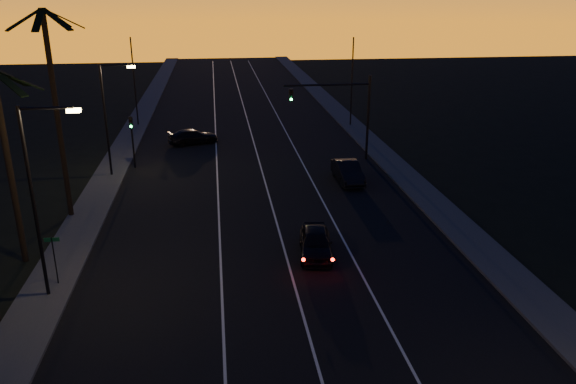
{
  "coord_description": "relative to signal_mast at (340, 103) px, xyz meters",
  "views": [
    {
      "loc": [
        -2.92,
        -4.15,
        13.51
      ],
      "look_at": [
        0.83,
        24.47,
        3.03
      ],
      "focal_mm": 35.0,
      "sensor_mm": 36.0,
      "label": 1
    }
  ],
  "objects": [
    {
      "name": "palm_far",
      "position": [
        -19.34,
        -9.99,
        2.83
      ],
      "size": [
        4.25,
        4.16,
        12.53
      ],
      "color": "black",
      "rests_on": "ground"
    },
    {
      "name": "signal_mast",
      "position": [
        0.0,
        0.0,
        0.0
      ],
      "size": [
        7.1,
        0.41,
        7.0
      ],
      "color": "black",
      "rests_on": "ground"
    },
    {
      "name": "sidewalk_left",
      "position": [
        -18.34,
        -9.99,
        -4.7
      ],
      "size": [
        2.4,
        170.0,
        0.16
      ],
      "primitive_type": "cube",
      "color": "#363734",
      "rests_on": "ground"
    },
    {
      "name": "right_car",
      "position": [
        -0.54,
        -5.57,
        -4.01
      ],
      "size": [
        1.69,
        4.64,
        1.52
      ],
      "color": "black",
      "rests_on": "road"
    },
    {
      "name": "lane_stripe_mid",
      "position": [
        -6.64,
        -9.99,
        -4.76
      ],
      "size": [
        0.12,
        160.0,
        0.01
      ],
      "primitive_type": "cube",
      "color": "silver",
      "rests_on": "road"
    },
    {
      "name": "lane_stripe_left",
      "position": [
        -10.14,
        -9.99,
        -4.76
      ],
      "size": [
        0.12,
        160.0,
        0.01
      ],
      "primitive_type": "cube",
      "color": "silver",
      "rests_on": "road"
    },
    {
      "name": "streetlight_left_far",
      "position": [
        -17.82,
        -1.99,
        0.28
      ],
      "size": [
        2.55,
        0.26,
        8.5
      ],
      "color": "black",
      "rests_on": "ground"
    },
    {
      "name": "cross_car",
      "position": [
        -12.21,
        6.92,
        -4.1
      ],
      "size": [
        4.95,
        3.24,
        1.33
      ],
      "color": "black",
      "rests_on": "road"
    },
    {
      "name": "lead_car",
      "position": [
        -5.04,
        -17.25,
        -4.05
      ],
      "size": [
        2.24,
        4.89,
        1.44
      ],
      "color": "black",
      "rests_on": "road"
    },
    {
      "name": "street_sign",
      "position": [
        -17.94,
        -18.99,
        -3.13
      ],
      "size": [
        0.7,
        0.06,
        2.6
      ],
      "color": "black",
      "rests_on": "ground"
    },
    {
      "name": "palm_mid",
      "position": [
        -20.34,
        -15.99,
        1.47
      ],
      "size": [
        4.25,
        4.16,
        10.03
      ],
      "color": "black",
      "rests_on": "ground"
    },
    {
      "name": "sidewalk_right",
      "position": [
        4.06,
        -9.99,
        -4.7
      ],
      "size": [
        2.4,
        170.0,
        0.16
      ],
      "primitive_type": "cube",
      "color": "#363734",
      "rests_on": "ground"
    },
    {
      "name": "far_pole_left",
      "position": [
        -18.14,
        15.01,
        -0.28
      ],
      "size": [
        0.14,
        0.14,
        9.0
      ],
      "primitive_type": "cylinder",
      "color": "black",
      "rests_on": "ground"
    },
    {
      "name": "lane_stripe_right",
      "position": [
        -3.14,
        -9.99,
        -4.76
      ],
      "size": [
        0.12,
        160.0,
        0.01
      ],
      "primitive_type": "cube",
      "color": "silver",
      "rests_on": "road"
    },
    {
      "name": "streetlight_left_near",
      "position": [
        -17.84,
        -19.99,
        0.54
      ],
      "size": [
        2.55,
        0.26,
        9.0
      ],
      "color": "black",
      "rests_on": "ground"
    },
    {
      "name": "signal_post",
      "position": [
        -16.64,
        -0.01,
        -1.89
      ],
      "size": [
        0.28,
        0.37,
        4.2
      ],
      "color": "black",
      "rests_on": "ground"
    },
    {
      "name": "road",
      "position": [
        -7.14,
        -9.99,
        -4.78
      ],
      "size": [
        20.0,
        170.0,
        0.01
      ],
      "primitive_type": "cube",
      "color": "black",
      "rests_on": "ground"
    },
    {
      "name": "far_pole_right",
      "position": [
        3.86,
        12.01,
        -0.28
      ],
      "size": [
        0.14,
        0.14,
        9.0
      ],
      "primitive_type": "cylinder",
      "color": "black",
      "rests_on": "ground"
    }
  ]
}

